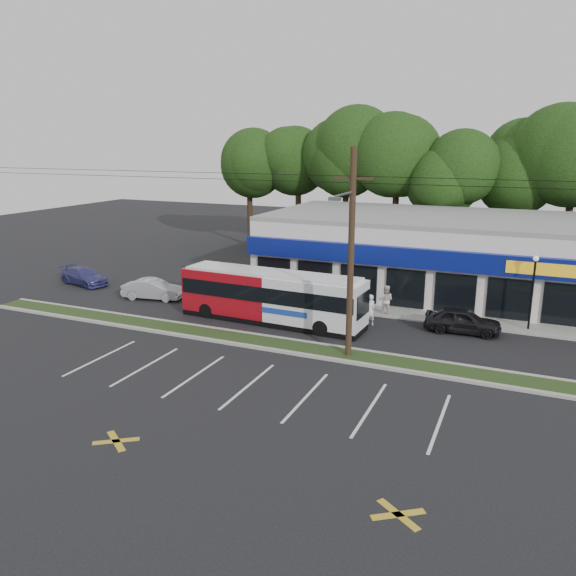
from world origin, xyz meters
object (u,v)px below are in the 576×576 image
(lamp_post, at_px, (533,284))
(metrobus, at_px, (272,296))
(car_blue, at_px, (84,276))
(pedestrian_a, at_px, (370,310))
(pedestrian_b, at_px, (386,300))
(car_dark, at_px, (463,321))
(car_silver, at_px, (153,289))
(utility_pole, at_px, (347,248))

(lamp_post, bearing_deg, metrobus, -162.67)
(car_blue, height_order, pedestrian_a, pedestrian_a)
(metrobus, xyz_separation_m, pedestrian_a, (5.41, 1.60, -0.66))
(metrobus, bearing_deg, pedestrian_a, 18.91)
(metrobus, height_order, pedestrian_a, metrobus)
(car_blue, bearing_deg, metrobus, -85.11)
(lamp_post, bearing_deg, car_blue, -176.60)
(metrobus, xyz_separation_m, pedestrian_b, (5.74, 4.00, -0.66))
(car_dark, height_order, car_silver, car_dark)
(car_silver, relative_size, pedestrian_b, 2.20)
(car_silver, height_order, pedestrian_b, pedestrian_b)
(metrobus, distance_m, car_dark, 10.76)
(lamp_post, bearing_deg, utility_pole, -136.05)
(utility_pole, height_order, car_blue, utility_pole)
(car_blue, bearing_deg, pedestrian_b, -72.63)
(car_silver, bearing_deg, utility_pole, -119.48)
(car_blue, bearing_deg, car_dark, -76.59)
(utility_pole, bearing_deg, metrobus, 147.54)
(lamp_post, xyz_separation_m, car_dark, (-3.34, -1.85, -1.98))
(metrobus, distance_m, car_blue, 16.71)
(car_silver, bearing_deg, pedestrian_b, -91.33)
(car_dark, distance_m, pedestrian_b, 4.96)
(utility_pole, distance_m, metrobus, 7.68)
(lamp_post, xyz_separation_m, pedestrian_b, (-8.05, -0.30, -1.74))
(car_silver, bearing_deg, metrobus, -109.27)
(metrobus, xyz_separation_m, car_blue, (-16.49, 2.50, -0.97))
(pedestrian_a, bearing_deg, metrobus, -24.45)
(utility_pole, distance_m, lamp_post, 11.67)
(utility_pole, xyz_separation_m, car_dark, (4.82, 6.03, -4.72))
(utility_pole, distance_m, pedestrian_b, 8.80)
(car_silver, height_order, car_blue, car_silver)
(metrobus, bearing_deg, pedestrian_b, 37.34)
(car_blue, height_order, pedestrian_b, pedestrian_b)
(car_blue, bearing_deg, utility_pole, -91.85)
(utility_pole, xyz_separation_m, car_silver, (-14.99, 4.83, -4.74))
(car_dark, height_order, pedestrian_b, pedestrian_b)
(car_dark, bearing_deg, pedestrian_b, 69.21)
(car_dark, height_order, car_blue, car_dark)
(utility_pole, height_order, lamp_post, utility_pole)
(pedestrian_a, distance_m, pedestrian_b, 2.42)
(utility_pole, xyz_separation_m, metrobus, (-5.62, 3.57, -3.83))
(pedestrian_b, bearing_deg, lamp_post, 179.41)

